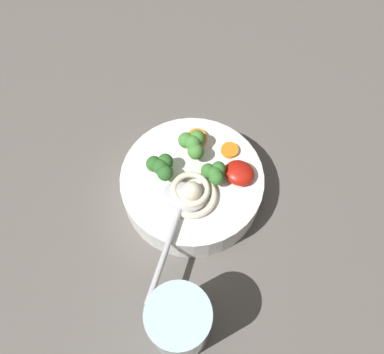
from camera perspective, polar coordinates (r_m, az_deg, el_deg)
The scene contains 11 objects.
table_slab at distance 64.84cm, azimuth 3.85°, elevation -2.42°, with size 133.94×133.94×3.26cm, color #5B5651.
soup_bowl at distance 60.73cm, azimuth -0.00°, elevation -1.06°, with size 20.45×20.45×5.00cm.
noodle_pile at distance 56.40cm, azimuth -0.06°, elevation -2.16°, with size 7.75×7.59×3.11cm.
soup_spoon at distance 55.81cm, azimuth -1.49°, elevation -3.94°, with size 7.87×17.48×1.60cm.
chili_sauce_dollop at distance 58.16cm, azimuth 6.50°, elevation 0.57°, with size 4.32×3.89×1.95cm, color #B2190F.
broccoli_floret_center at distance 56.72cm, azimuth 3.18°, elevation 0.53°, with size 3.97×3.42×3.14cm.
broccoli_floret_near_spoon at distance 58.82cm, azimuth 0.19°, elevation 4.71°, with size 4.47×3.85×3.53cm.
broccoli_floret_front at distance 57.07cm, azimuth -4.24°, elevation 1.44°, with size 4.35×3.75×3.44cm.
carrot_slice_right at distance 61.51cm, azimuth 0.71°, elevation 5.43°, with size 2.86×2.86×0.73cm, color orange.
carrot_slice_beside_noodles at distance 60.66cm, azimuth 5.21°, elevation 3.68°, with size 2.55×2.55×0.60cm, color orange.
drinking_glass at distance 51.94cm, azimuth -1.76°, elevation -19.36°, with size 7.49×7.49×10.96cm, color silver.
Camera 1 is at (-11.16, 25.69, 60.11)cm, focal length 38.85 mm.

